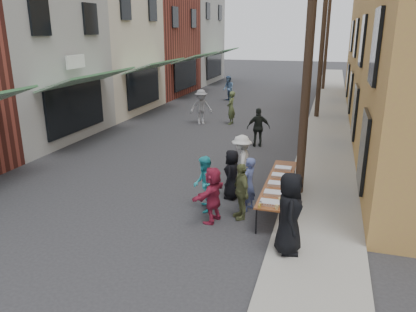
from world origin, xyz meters
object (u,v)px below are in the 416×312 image
Objects in this scene: guest_front_c at (204,184)px; server at (289,213)px; guest_front_a at (232,174)px; utility_pole_near at (309,46)px; utility_pole_far at (327,35)px; utility_pole_mid at (323,38)px; serving_table at (278,183)px; catering_tray_sausage at (270,203)px.

server is at bearing 36.58° from guest_front_c.
utility_pole_near is at bearing 114.61° from guest_front_a.
utility_pole_far is at bearing 90.00° from utility_pole_near.
utility_pole_far is (0.00, 24.00, 0.00)m from utility_pole_near.
utility_pole_mid is 5.63× the size of guest_front_c.
catering_tray_sausage is (-0.00, -1.65, 0.08)m from serving_table.
guest_front_c is 3.09m from server.
guest_front_c is at bearing -154.53° from serving_table.
utility_pole_near is at bearing -90.00° from utility_pole_far.
utility_pole_far is 4.74× the size of server.
utility_pole_far is at bearing 88.87° from catering_tray_sausage.
server is (0.58, -1.03, 0.26)m from catering_tray_sausage.
serving_table is at bearing -92.32° from utility_pole_mid.
guest_front_c is (-2.48, -13.96, -3.70)m from utility_pole_mid.
guest_front_a is 0.95× the size of guest_front_c.
catering_tray_sausage is 1.21m from server.
guest_front_c is at bearing -23.90° from guest_front_a.
utility_pole_mid reaches higher than guest_front_c.
guest_front_c reaches higher than serving_table.
server reaches higher than serving_table.
utility_pole_mid reaches higher than serving_table.
guest_front_a is (-1.43, 1.83, -0.03)m from catering_tray_sausage.
serving_table is 2.63× the size of guest_front_a.
guest_front_c reaches higher than guest_front_a.
utility_pole_far reaches higher than serving_table.
catering_tray_sausage is at bearing -92.06° from utility_pole_mid.
guest_front_a is (-1.96, -0.84, -3.74)m from utility_pole_near.
guest_front_a is at bearing 127.94° from catering_tray_sausage.
catering_tray_sausage is 0.31× the size of guest_front_c.
serving_table is (-0.53, -13.03, -3.79)m from utility_pole_mid.
guest_front_a is at bearing -94.50° from utility_pole_far.
utility_pole_mid and utility_pole_far have the same top height.
utility_pole_far is 26.94m from catering_tray_sausage.
utility_pole_far is at bearing 90.00° from utility_pole_mid.
utility_pole_near reaches higher than guest_front_c.
server is at bearing -77.83° from serving_table.
serving_table is 2.76m from server.
guest_front_c reaches higher than catering_tray_sausage.
utility_pole_near is 5.06m from server.
utility_pole_near is 1.00× the size of utility_pole_mid.
catering_tray_sausage is 2.08m from guest_front_c.
utility_pole_mid is at bearing 172.62° from guest_front_a.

